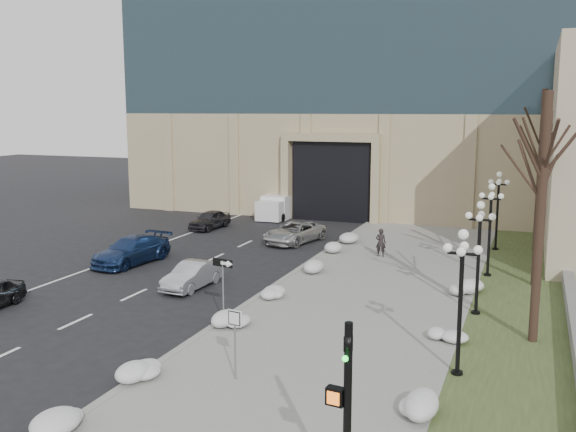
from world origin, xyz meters
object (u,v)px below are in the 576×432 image
car_d (295,232)px  lamppost_d (498,200)px  one_way_sign (226,271)px  traffic_signal (345,424)px  pedestrian (381,242)px  car_b (192,275)px  keep_sign (235,330)px  lamppost_a (461,283)px  car_c (131,250)px  lamppost_b (479,243)px  lamppost_c (490,217)px  box_truck (280,206)px  car_e (210,220)px

car_d → lamppost_d: lamppost_d is taller
one_way_sign → traffic_signal: 12.65m
pedestrian → traffic_signal: size_ratio=0.37×
car_b → keep_sign: (6.53, -8.88, 1.10)m
traffic_signal → lamppost_a: lamppost_a is taller
one_way_sign → car_c: bearing=153.4°
traffic_signal → lamppost_b: bearing=92.0°
lamppost_c → car_d: bearing=159.5°
keep_sign → lamppost_b: 11.43m
pedestrian → lamppost_d: lamppost_d is taller
box_truck → keep_sign: bearing=-71.8°
car_c → car_e: 10.80m
box_truck → lamppost_b: (16.51, -19.78, 2.19)m
keep_sign → car_b: bearing=135.7°
one_way_sign → lamppost_b: lamppost_b is taller
car_b → keep_sign: keep_sign is taller
pedestrian → keep_sign: (-0.37, -18.12, 0.80)m
car_d → lamppost_d: (12.03, 2.00, 2.41)m
car_e → lamppost_b: (19.30, -13.32, 2.42)m
lamppost_a → box_truck: bearing=122.1°
car_b → car_c: 6.34m
car_b → one_way_sign: size_ratio=1.43×
car_d → lamppost_d: 12.43m
car_b → one_way_sign: 5.81m
lamppost_a → lamppost_c: 13.00m
lamppost_b → lamppost_c: bearing=90.0°
lamppost_d → pedestrian: bearing=-144.3°
lamppost_b → car_c: bearing=172.1°
car_c → one_way_sign: one_way_sign is taller
traffic_signal → car_c: bearing=142.1°
one_way_sign → lamppost_a: (9.04, -1.89, 0.91)m
car_d → pedestrian: size_ratio=3.01×
one_way_sign → car_b: bearing=144.1°
traffic_signal → lamppost_d: 27.70m
pedestrian → traffic_signal: 23.84m
car_c → car_e: (-0.89, 10.76, -0.09)m
lamppost_a → keep_sign: bearing=-155.4°
car_d → lamppost_a: lamppost_a is taller
keep_sign → lamppost_a: bearing=34.0°
lamppost_d → car_d: bearing=-170.6°
box_truck → lamppost_b: bearing=-51.2°
one_way_sign → lamppost_c: lamppost_c is taller
pedestrian → one_way_sign: bearing=69.3°
car_d → keep_sign: (5.68, -20.42, 1.05)m
car_c → keep_sign: 17.02m
car_e → keep_sign: keep_sign is taller
car_b → traffic_signal: bearing=-47.7°
car_d → lamppost_b: 16.48m
traffic_signal → lamppost_c: lamppost_c is taller
car_d → lamppost_b: size_ratio=1.01×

